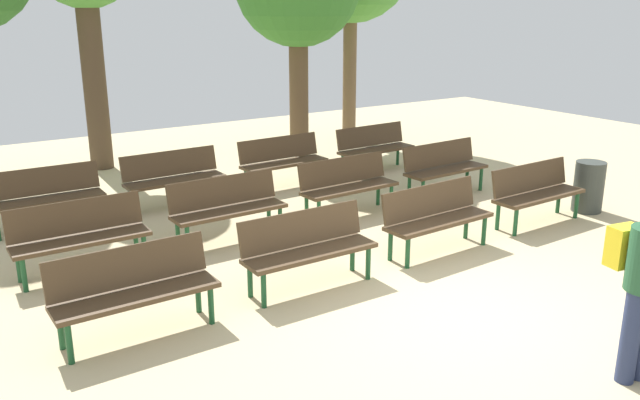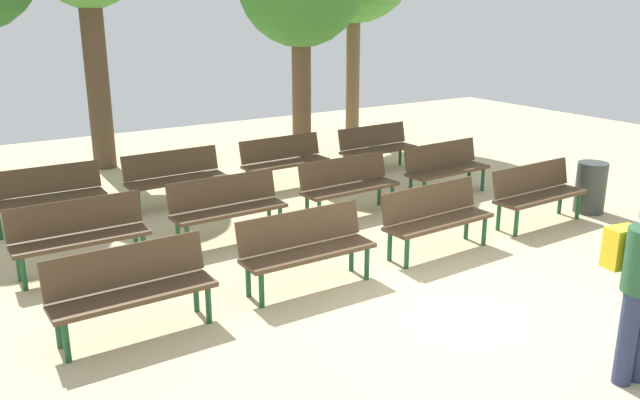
{
  "view_description": "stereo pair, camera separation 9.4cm",
  "coord_description": "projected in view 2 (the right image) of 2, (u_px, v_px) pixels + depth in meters",
  "views": [
    {
      "loc": [
        -4.76,
        -4.43,
        3.17
      ],
      "look_at": [
        0.0,
        2.84,
        0.55
      ],
      "focal_mm": 37.05,
      "sensor_mm": 36.0,
      "label": 1
    },
    {
      "loc": [
        -4.68,
        -4.48,
        3.17
      ],
      "look_at": [
        0.0,
        2.84,
        0.55
      ],
      "focal_mm": 37.05,
      "sensor_mm": 36.0,
      "label": 2
    }
  ],
  "objects": [
    {
      "name": "bench_r2_c0",
      "position": [
        47.0,
        193.0,
        9.56
      ],
      "size": [
        1.6,
        0.49,
        0.87
      ],
      "rotation": [
        0.0,
        0.0,
        -0.01
      ],
      "color": "#4C3823",
      "rests_on": "ground_plane"
    },
    {
      "name": "bench_r0_c2",
      "position": [
        435.0,
        215.0,
        8.6
      ],
      "size": [
        1.62,
        0.55,
        0.87
      ],
      "rotation": [
        0.0,
        0.0,
        0.04
      ],
      "color": "#4C3823",
      "rests_on": "ground_plane"
    },
    {
      "name": "bench_r1_c0",
      "position": [
        79.0,
        232.0,
        7.96
      ],
      "size": [
        1.6,
        0.49,
        0.87
      ],
      "rotation": [
        0.0,
        0.0,
        0.0
      ],
      "color": "#4C3823",
      "rests_on": "ground_plane"
    },
    {
      "name": "bench_r0_c1",
      "position": [
        306.0,
        245.0,
        7.54
      ],
      "size": [
        1.6,
        0.49,
        0.87
      ],
      "rotation": [
        0.0,
        0.0,
        -0.0
      ],
      "color": "#4C3823",
      "rests_on": "ground_plane"
    },
    {
      "name": "bench_r0_c0",
      "position": [
        131.0,
        285.0,
        6.47
      ],
      "size": [
        1.61,
        0.5,
        0.87
      ],
      "rotation": [
        0.0,
        0.0,
        0.01
      ],
      "color": "#4C3823",
      "rests_on": "ground_plane"
    },
    {
      "name": "visitor_with_backpack",
      "position": [
        639.0,
        280.0,
        5.52
      ],
      "size": [
        0.4,
        0.57,
        1.65
      ],
      "rotation": [
        0.0,
        0.0,
        2.96
      ],
      "color": "navy",
      "rests_on": "ground_plane"
    },
    {
      "name": "bench_r1_c2",
      "position": [
        348.0,
        183.0,
        10.12
      ],
      "size": [
        1.62,
        0.54,
        0.87
      ],
      "rotation": [
        0.0,
        0.0,
        0.04
      ],
      "color": "#4C3823",
      "rests_on": "ground_plane"
    },
    {
      "name": "bench_r2_c2",
      "position": [
        284.0,
        158.0,
        11.68
      ],
      "size": [
        1.62,
        0.54,
        0.87
      ],
      "rotation": [
        0.0,
        0.0,
        0.04
      ],
      "color": "#4C3823",
      "rests_on": "ground_plane"
    },
    {
      "name": "ground_plane",
      "position": [
        465.0,
        316.0,
        6.95
      ],
      "size": [
        24.0,
        24.0,
        0.0
      ],
      "primitive_type": "plane",
      "color": "#CCB789"
    },
    {
      "name": "bench_r1_c1",
      "position": [
        227.0,
        204.0,
        9.04
      ],
      "size": [
        1.61,
        0.51,
        0.87
      ],
      "rotation": [
        0.0,
        0.0,
        0.02
      ],
      "color": "#4C3823",
      "rests_on": "ground_plane"
    },
    {
      "name": "bench_r2_c1",
      "position": [
        175.0,
        175.0,
        10.59
      ],
      "size": [
        1.61,
        0.52,
        0.87
      ],
      "rotation": [
        0.0,
        0.0,
        0.03
      ],
      "color": "#4C3823",
      "rests_on": "ground_plane"
    },
    {
      "name": "bench_r2_c3",
      "position": [
        376.0,
        145.0,
        12.74
      ],
      "size": [
        1.62,
        0.55,
        0.87
      ],
      "rotation": [
        0.0,
        0.0,
        0.04
      ],
      "color": "#4C3823",
      "rests_on": "ground_plane"
    },
    {
      "name": "bench_r1_c3",
      "position": [
        445.0,
        166.0,
        11.18
      ],
      "size": [
        1.62,
        0.55,
        0.87
      ],
      "rotation": [
        0.0,
        0.0,
        0.04
      ],
      "color": "#4C3823",
      "rests_on": "ground_plane"
    },
    {
      "name": "bench_r0_c3",
      "position": [
        537.0,
        191.0,
        9.71
      ],
      "size": [
        1.61,
        0.52,
        0.87
      ],
      "rotation": [
        0.0,
        0.0,
        0.03
      ],
      "color": "#4C3823",
      "rests_on": "ground_plane"
    },
    {
      "name": "trash_bin",
      "position": [
        591.0,
        187.0,
        10.26
      ],
      "size": [
        0.46,
        0.46,
        0.79
      ],
      "primitive_type": "cylinder",
      "color": "#383D38",
      "rests_on": "ground_plane"
    }
  ]
}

